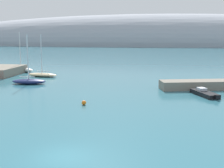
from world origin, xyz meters
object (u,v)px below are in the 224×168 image
Objects in this scene: sailboat_white_near_shore at (21,69)px; motorboat_black_alongside_breakwater at (204,93)px; sailboat_sand_mid_mooring at (42,74)px; sailboat_navy_outer_mooring at (29,81)px; mooring_buoy_orange at (84,103)px.

motorboat_black_alongside_breakwater is at bearing 177.53° from sailboat_white_near_shore.
motorboat_black_alongside_breakwater is (28.25, -13.98, -0.13)m from sailboat_sand_mid_mooring.
sailboat_white_near_shore is 17.11m from sailboat_navy_outer_mooring.
mooring_buoy_orange is at bearing 94.17° from motorboat_black_alongside_breakwater.
sailboat_white_near_shore reaches higher than sailboat_sand_mid_mooring.
motorboat_black_alongside_breakwater is (27.39, -5.75, -0.19)m from sailboat_navy_outer_mooring.
mooring_buoy_orange is (13.29, -21.31, -0.18)m from sailboat_sand_mid_mooring.
sailboat_white_near_shore is at bearing 114.34° from sailboat_navy_outer_mooring.
sailboat_sand_mid_mooring is 15.16× the size of mooring_buoy_orange.
sailboat_sand_mid_mooring reaches higher than motorboat_black_alongside_breakwater.
sailboat_sand_mid_mooring is at bearing 165.49° from sailboat_white_near_shore.
motorboat_black_alongside_breakwater is 10.08× the size of mooring_buoy_orange.
sailboat_white_near_shore reaches higher than mooring_buoy_orange.
mooring_buoy_orange is (12.44, -13.08, -0.24)m from sailboat_navy_outer_mooring.
sailboat_white_near_shore is 34.87m from mooring_buoy_orange.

